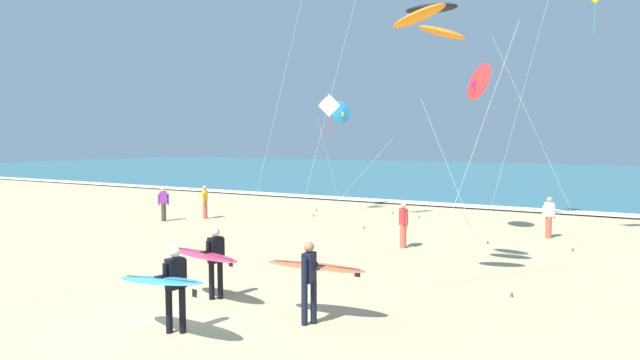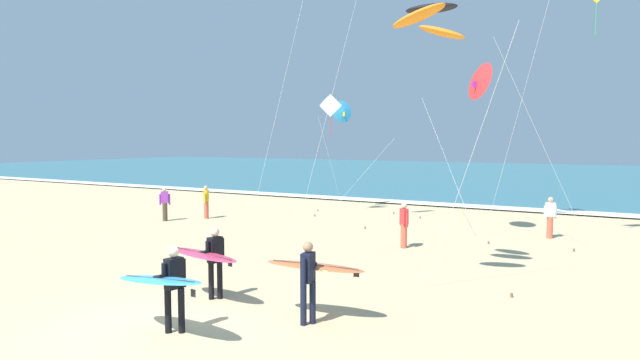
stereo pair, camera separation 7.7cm
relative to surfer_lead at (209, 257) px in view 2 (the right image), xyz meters
The scene contains 14 objects.
ground_plane 2.14m from the surfer_lead, 80.85° to the right, with size 160.00×160.00×0.00m, color tan.
ocean_water 50.20m from the surfer_lead, 89.66° to the left, with size 160.00×60.00×0.08m, color #336B7A.
shoreline_foam 20.51m from the surfer_lead, 89.17° to the left, with size 160.00×1.66×0.01m, color white.
surfer_lead is the anchor object (origin of this frame).
surfer_trailing 2.79m from the surfer_lead, ahead, with size 2.24×1.08×1.71m.
surfer_third 2.25m from the surfer_lead, 69.62° to the right, with size 2.47×1.08×1.71m.
kite_diamond_ivory_near 15.65m from the surfer_lead, 107.53° to the left, with size 3.39×1.87×6.08m.
kite_delta_scarlet_mid 13.00m from the surfer_lead, 73.70° to the left, with size 4.21×4.27×6.74m.
kite_delta_cobalt_high 17.39m from the surfer_lead, 106.80° to the left, with size 1.25×1.92×5.89m.
kite_arc_charcoal_close 7.89m from the surfer_lead, 42.51° to the left, with size 2.80×2.74×7.10m.
bystander_red_top 8.23m from the surfer_lead, 77.76° to the left, with size 0.40×0.35×1.59m.
bystander_purple_top 13.17m from the surfer_lead, 140.41° to the left, with size 0.40×0.35×1.59m.
bystander_yellow_top 13.42m from the surfer_lead, 132.18° to the left, with size 0.30×0.46×1.59m.
bystander_white_top 13.88m from the surfer_lead, 64.64° to the left, with size 0.43×0.32×1.59m.
Camera 2 is at (7.99, -7.45, 3.75)m, focal length 29.80 mm.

